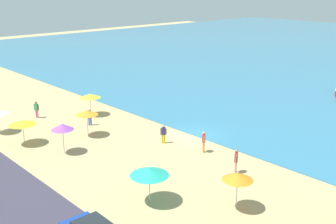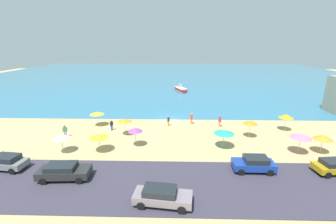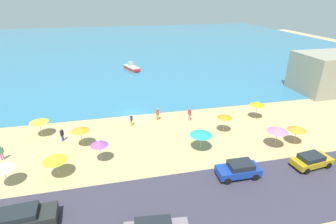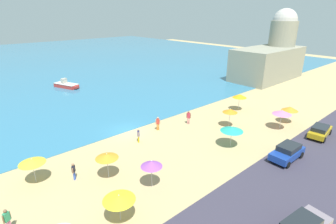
# 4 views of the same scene
# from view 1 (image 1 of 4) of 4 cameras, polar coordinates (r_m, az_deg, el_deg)

# --- Properties ---
(ground_plane) EXTENTS (160.00, 160.00, 0.00)m
(ground_plane) POSITION_cam_1_polar(r_m,az_deg,el_deg) (37.03, 3.54, -3.24)
(ground_plane) COLOR tan
(beach_umbrella_1) EXTENTS (2.12, 2.12, 2.29)m
(beach_umbrella_1) POSITION_cam_1_polar(r_m,az_deg,el_deg) (42.77, -10.51, 2.17)
(beach_umbrella_1) COLOR #B2B2B7
(beach_umbrella_1) RESTS_ON ground_plane
(beach_umbrella_2) EXTENTS (1.95, 1.95, 2.39)m
(beach_umbrella_2) POSITION_cam_1_polar(r_m,az_deg,el_deg) (36.96, -10.94, -0.09)
(beach_umbrella_2) COLOR #B2B2B7
(beach_umbrella_2) RESTS_ON ground_plane
(beach_umbrella_5) EXTENTS (1.75, 1.75, 2.49)m
(beach_umbrella_5) POSITION_cam_1_polar(r_m,az_deg,el_deg) (33.62, -14.12, -1.96)
(beach_umbrella_5) COLOR #B2B2B7
(beach_umbrella_5) RESTS_ON ground_plane
(beach_umbrella_6) EXTENTS (2.23, 2.23, 2.14)m
(beach_umbrella_6) POSITION_cam_1_polar(r_m,az_deg,el_deg) (36.47, -19.12, -1.36)
(beach_umbrella_6) COLOR #B2B2B7
(beach_umbrella_6) RESTS_ON ground_plane
(beach_umbrella_7) EXTENTS (2.37, 2.37, 2.32)m
(beach_umbrella_7) POSITION_cam_1_polar(r_m,az_deg,el_deg) (25.47, -2.53, -8.12)
(beach_umbrella_7) COLOR #B2B2B7
(beach_umbrella_7) RESTS_ON ground_plane
(beach_umbrella_9) EXTENTS (1.82, 1.82, 2.43)m
(beach_umbrella_9) POSITION_cam_1_polar(r_m,az_deg,el_deg) (24.97, 9.41, -8.62)
(beach_umbrella_9) COLOR #B2B2B7
(beach_umbrella_9) RESTS_ON ground_plane
(bather_0) EXTENTS (0.39, 0.48, 1.77)m
(bather_0) POSITION_cam_1_polar(r_m,az_deg,el_deg) (30.05, 9.20, -6.41)
(bather_0) COLOR #DE8685
(bather_0) RESTS_ON ground_plane
(bather_1) EXTENTS (0.46, 0.40, 1.72)m
(bather_1) POSITION_cam_1_polar(r_m,az_deg,el_deg) (33.30, 4.86, -3.89)
(bather_1) COLOR orange
(bather_1) RESTS_ON ground_plane
(bather_2) EXTENTS (0.40, 0.47, 1.62)m
(bather_2) POSITION_cam_1_polar(r_m,az_deg,el_deg) (35.01, -0.63, -2.85)
(bather_2) COLOR yellow
(bather_2) RESTS_ON ground_plane
(bather_3) EXTENTS (0.39, 0.48, 1.58)m
(bather_3) POSITION_cam_1_polar(r_m,az_deg,el_deg) (40.05, -10.55, -0.58)
(bather_3) COLOR blue
(bather_3) RESTS_ON ground_plane
(bather_4) EXTENTS (0.51, 0.36, 1.70)m
(bather_4) POSITION_cam_1_polar(r_m,az_deg,el_deg) (43.51, -17.39, 0.44)
(bather_4) COLOR #CF6D93
(bather_4) RESTS_ON ground_plane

